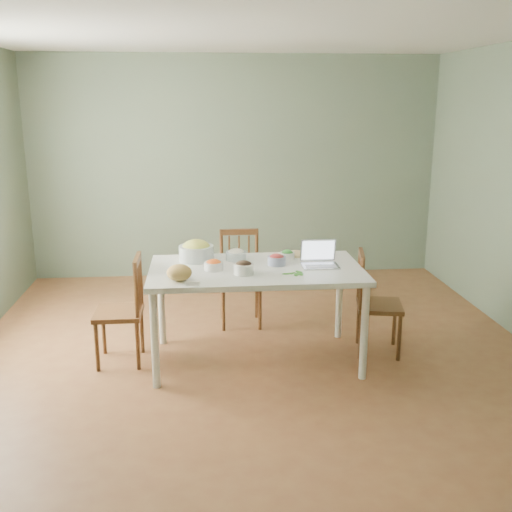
{
  "coord_description": "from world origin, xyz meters",
  "views": [
    {
      "loc": [
        -0.43,
        -4.86,
        2.17
      ],
      "look_at": [
        0.01,
        -0.14,
        0.92
      ],
      "focal_mm": 41.86,
      "sensor_mm": 36.0,
      "label": 1
    }
  ],
  "objects": [
    {
      "name": "chair_left",
      "position": [
        -1.14,
        -0.07,
        0.46
      ],
      "size": [
        0.39,
        0.41,
        0.92
      ],
      "primitive_type": null,
      "rotation": [
        0.0,
        0.0,
        -1.58
      ],
      "color": "#341B0C",
      "rests_on": "floor"
    },
    {
      "name": "bowl_squash",
      "position": [
        -0.48,
        0.14,
        0.91
      ],
      "size": [
        0.38,
        0.38,
        0.17
      ],
      "primitive_type": null,
      "rotation": [
        0.0,
        0.0,
        -0.32
      ],
      "color": "#EED854",
      "rests_on": "dining_table"
    },
    {
      "name": "laptop",
      "position": [
        0.54,
        -0.16,
        0.93
      ],
      "size": [
        0.31,
        0.26,
        0.21
      ],
      "primitive_type": null,
      "rotation": [
        0.0,
        0.0,
        -0.02
      ],
      "color": "silver",
      "rests_on": "dining_table"
    },
    {
      "name": "floor",
      "position": [
        0.0,
        0.0,
        0.0
      ],
      "size": [
        5.0,
        5.0,
        0.0
      ],
      "primitive_type": "cube",
      "color": "brown",
      "rests_on": "ground"
    },
    {
      "name": "dining_table",
      "position": [
        0.01,
        -0.14,
        0.41
      ],
      "size": [
        1.75,
        0.99,
        0.82
      ],
      "primitive_type": null,
      "color": "white",
      "rests_on": "floor"
    },
    {
      "name": "bowl_carrot",
      "position": [
        -0.34,
        -0.18,
        0.87
      ],
      "size": [
        0.18,
        0.18,
        0.09
      ],
      "primitive_type": null,
      "rotation": [
        0.0,
        0.0,
        0.17
      ],
      "color": "orange",
      "rests_on": "dining_table"
    },
    {
      "name": "bowl_redpep",
      "position": [
        0.19,
        -0.07,
        0.87
      ],
      "size": [
        0.18,
        0.18,
        0.09
      ],
      "primitive_type": null,
      "rotation": [
        0.0,
        0.0,
        -0.16
      ],
      "color": "#B53928",
      "rests_on": "dining_table"
    },
    {
      "name": "bowl_mushroom",
      "position": [
        -0.11,
        -0.32,
        0.88
      ],
      "size": [
        0.16,
        0.16,
        0.11
      ],
      "primitive_type": null,
      "rotation": [
        0.0,
        0.0,
        0.02
      ],
      "color": "black",
      "rests_on": "dining_table"
    },
    {
      "name": "chair_right",
      "position": [
        1.1,
        -0.07,
        0.45
      ],
      "size": [
        0.45,
        0.47,
        0.91
      ],
      "primitive_type": null,
      "rotation": [
        0.0,
        0.0,
        1.37
      ],
      "color": "#341B0C",
      "rests_on": "floor"
    },
    {
      "name": "basil_bunch",
      "position": [
        0.28,
        -0.35,
        0.83
      ],
      "size": [
        0.19,
        0.19,
        0.02
      ],
      "primitive_type": null,
      "color": "#1E4B1C",
      "rests_on": "dining_table"
    },
    {
      "name": "bread_boule",
      "position": [
        -0.61,
        -0.45,
        0.89
      ],
      "size": [
        0.24,
        0.24,
        0.13
      ],
      "primitive_type": "ellipsoid",
      "rotation": [
        0.0,
        0.0,
        0.28
      ],
      "color": "tan",
      "rests_on": "dining_table"
    },
    {
      "name": "wall_back",
      "position": [
        0.0,
        2.5,
        1.35
      ],
      "size": [
        5.0,
        0.0,
        2.7
      ],
      "primitive_type": "cube",
      "color": "#596754",
      "rests_on": "ground"
    },
    {
      "name": "chair_far",
      "position": [
        -0.07,
        0.71,
        0.46
      ],
      "size": [
        0.41,
        0.39,
        0.93
      ],
      "primitive_type": null,
      "rotation": [
        0.0,
        0.0,
        -0.0
      ],
      "color": "#341B0C",
      "rests_on": "floor"
    },
    {
      "name": "bowl_broccoli",
      "position": [
        0.3,
        0.11,
        0.86
      ],
      "size": [
        0.16,
        0.16,
        0.08
      ],
      "primitive_type": null,
      "rotation": [
        0.0,
        0.0,
        0.32
      ],
      "color": "#225225",
      "rests_on": "dining_table"
    },
    {
      "name": "ceiling",
      "position": [
        0.0,
        0.0,
        2.7
      ],
      "size": [
        5.0,
        5.0,
        0.0
      ],
      "primitive_type": "cube",
      "color": "white",
      "rests_on": "ground"
    },
    {
      "name": "bowl_onion",
      "position": [
        -0.14,
        0.12,
        0.87
      ],
      "size": [
        0.23,
        0.23,
        0.1
      ],
      "primitive_type": null,
      "rotation": [
        0.0,
        0.0,
        0.42
      ],
      "color": "white",
      "rests_on": "dining_table"
    },
    {
      "name": "butter_stick",
      "position": [
        -0.51,
        -0.58,
        0.84
      ],
      "size": [
        0.11,
        0.05,
        0.03
      ],
      "primitive_type": "cube",
      "rotation": [
        0.0,
        0.0,
        -0.18
      ],
      "color": "white",
      "rests_on": "dining_table"
    },
    {
      "name": "flatbread",
      "position": [
        0.4,
        0.23,
        0.83
      ],
      "size": [
        0.28,
        0.28,
        0.02
      ],
      "primitive_type": "cylinder",
      "rotation": [
        0.0,
        0.0,
        0.39
      ],
      "color": "#CCB47E",
      "rests_on": "dining_table"
    },
    {
      "name": "wall_front",
      "position": [
        0.0,
        -2.5,
        1.35
      ],
      "size": [
        5.0,
        0.0,
        2.7
      ],
      "primitive_type": "cube",
      "color": "#596754",
      "rests_on": "ground"
    }
  ]
}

